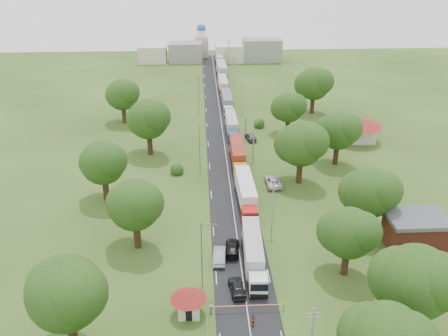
{
  "coord_description": "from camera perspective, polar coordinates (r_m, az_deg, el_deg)",
  "views": [
    {
      "loc": [
        -5.39,
        -73.1,
        42.28
      ],
      "look_at": [
        -1.06,
        10.75,
        3.0
      ],
      "focal_mm": 40.0,
      "sensor_mm": 36.0,
      "label": 1
    }
  ],
  "objects": [
    {
      "name": "truck_6",
      "position": [
        165.32,
        -0.25,
        11.09
      ],
      "size": [
        3.14,
        15.79,
        4.37
      ],
      "color": "#2A7246",
      "rests_on": "ground"
    },
    {
      "name": "pedestrian_booth",
      "position": [
        63.7,
        -3.37,
        -15.61
      ],
      "size": [
        0.8,
        0.92,
        1.61
      ],
      "primitive_type": "imported",
      "rotation": [
        0.0,
        0.0,
        -1.28
      ],
      "color": "gray",
      "rests_on": "ground"
    },
    {
      "name": "tree_2",
      "position": [
        68.56,
        14.04,
        -7.14
      ],
      "size": [
        8.0,
        8.0,
        10.1
      ],
      "color": "#382616",
      "rests_on": "ground"
    },
    {
      "name": "lamp_1",
      "position": [
        95.45,
        -2.71,
        2.41
      ],
      "size": [
        2.03,
        0.22,
        10.0
      ],
      "color": "slate",
      "rests_on": "ground"
    },
    {
      "name": "tree_5",
      "position": [
        101.52,
        12.92,
        4.22
      ],
      "size": [
        8.8,
        8.8,
        11.07
      ],
      "color": "#382616",
      "rests_on": "ground"
    },
    {
      "name": "pole_5",
      "position": [
        182.35,
        0.54,
        13.17
      ],
      "size": [
        1.6,
        0.24,
        9.0
      ],
      "color": "gray",
      "rests_on": "ground"
    },
    {
      "name": "pole_4",
      "position": [
        155.12,
        1.18,
        11.04
      ],
      "size": [
        1.6,
        0.24,
        9.0
      ],
      "color": "gray",
      "rests_on": "ground"
    },
    {
      "name": "lamp_2",
      "position": [
        128.46,
        -2.85,
        8.43
      ],
      "size": [
        2.03,
        0.22,
        10.0
      ],
      "color": "slate",
      "rests_on": "ground"
    },
    {
      "name": "lamp_0",
      "position": [
        64.56,
        -2.43,
        -9.63
      ],
      "size": [
        2.03,
        0.22,
        10.0
      ],
      "color": "slate",
      "rests_on": "ground"
    },
    {
      "name": "pedestrian_near",
      "position": [
        61.94,
        3.35,
        -17.05
      ],
      "size": [
        0.67,
        0.66,
        1.56
      ],
      "primitive_type": "imported",
      "rotation": [
        0.0,
        0.0,
        0.77
      ],
      "color": "gray",
      "rests_on": "ground"
    },
    {
      "name": "pole_1",
      "position": [
        76.82,
        5.59,
        -4.36
      ],
      "size": [
        1.6,
        0.24,
        9.0
      ],
      "color": "gray",
      "rests_on": "ground"
    },
    {
      "name": "truck_0",
      "position": [
        70.62,
        3.37,
        -9.65
      ],
      "size": [
        2.88,
        14.38,
        3.98
      ],
      "color": "white",
      "rests_on": "ground"
    },
    {
      "name": "car_verge_far",
      "position": [
        113.43,
        3.07,
        3.58
      ],
      "size": [
        2.62,
        4.89,
        1.58
      ],
      "primitive_type": "imported",
      "rotation": [
        0.0,
        0.0,
        3.31
      ],
      "color": "#4E4F54",
      "rests_on": "ground"
    },
    {
      "name": "tree_12",
      "position": [
        104.66,
        -8.66,
        5.58
      ],
      "size": [
        9.6,
        9.6,
        12.05
      ],
      "color": "#382616",
      "rests_on": "ground"
    },
    {
      "name": "car_verge_near",
      "position": [
        93.07,
        5.63,
        -1.53
      ],
      "size": [
        2.8,
        5.83,
        1.6
      ],
      "primitive_type": "imported",
      "rotation": [
        0.0,
        0.0,
        3.17
      ],
      "color": "silver",
      "rests_on": "ground"
    },
    {
      "name": "car_lane_rear",
      "position": [
        74.01,
        0.96,
        -9.07
      ],
      "size": [
        2.56,
        5.3,
        1.49
      ],
      "primitive_type": "imported",
      "rotation": [
        0.0,
        0.0,
        3.05
      ],
      "color": "black",
      "rests_on": "ground"
    },
    {
      "name": "truck_1",
      "position": [
        85.37,
        2.54,
        -2.92
      ],
      "size": [
        2.91,
        15.26,
        4.23
      ],
      "color": "red",
      "rests_on": "ground"
    },
    {
      "name": "tree_6",
      "position": [
        115.78,
        7.38,
        6.91
      ],
      "size": [
        8.0,
        8.0,
        10.1
      ],
      "color": "#382616",
      "rests_on": "ground"
    },
    {
      "name": "car_lane_front",
      "position": [
        66.6,
        1.51,
        -13.48
      ],
      "size": [
        2.36,
        4.8,
        1.58
      ],
      "primitive_type": "imported",
      "rotation": [
        0.0,
        0.0,
        3.25
      ],
      "color": "black",
      "rests_on": "ground"
    },
    {
      "name": "tree_13",
      "position": [
        124.74,
        -11.54,
        8.24
      ],
      "size": [
        8.8,
        8.8,
        11.07
      ],
      "color": "#382616",
      "rests_on": "ground"
    },
    {
      "name": "truck_2",
      "position": [
        100.48,
        1.58,
        1.55
      ],
      "size": [
        2.58,
        14.88,
        4.13
      ],
      "color": "gold",
      "rests_on": "ground"
    },
    {
      "name": "ground",
      "position": [
        84.62,
        1.09,
        -4.91
      ],
      "size": [
        260.0,
        260.0,
        0.0
      ],
      "primitive_type": "plane",
      "color": "#2D4115",
      "rests_on": "ground"
    },
    {
      "name": "church",
      "position": [
        194.63,
        -2.57,
        14.13
      ],
      "size": [
        5.0,
        5.0,
        12.3
      ],
      "color": "beige",
      "rests_on": "ground"
    },
    {
      "name": "pole_3",
      "position": [
        128.22,
        2.06,
        8.01
      ],
      "size": [
        1.6,
        0.24,
        9.0
      ],
      "color": "gray",
      "rests_on": "ground"
    },
    {
      "name": "info_sign",
      "position": [
        115.5,
        2.49,
        5.17
      ],
      "size": [
        0.12,
        3.1,
        4.1
      ],
      "color": "slate",
      "rests_on": "ground"
    },
    {
      "name": "tree_10",
      "position": [
        72.96,
        -10.19,
        -4.08
      ],
      "size": [
        8.8,
        8.8,
        11.07
      ],
      "color": "#382616",
      "rests_on": "ground"
    },
    {
      "name": "house_cream",
      "position": [
        115.65,
        15.1,
        4.67
      ],
      "size": [
        10.08,
        10.08,
        5.8
      ],
      "color": "beige",
      "rests_on": "ground"
    },
    {
      "name": "tree_3",
      "position": [
        78.3,
        16.32,
        -2.62
      ],
      "size": [
        8.8,
        8.8,
        11.07
      ],
      "color": "#382616",
      "rests_on": "ground"
    },
    {
      "name": "car_lane_mid",
      "position": [
        72.24,
        -0.53,
        -9.97
      ],
      "size": [
        2.01,
        4.96,
        1.6
      ],
      "primitive_type": "imported",
      "rotation": [
        0.0,
        0.0,
        3.08
      ],
      "color": "#9C9FA4",
      "rests_on": "ground"
    },
    {
      "name": "boom_barrier",
      "position": [
        63.58,
        1.44,
        -15.55
      ],
      "size": [
        9.22,
        0.35,
        1.18
      ],
      "color": "slate",
      "rests_on": "ground"
    },
    {
      "name": "truck_4",
      "position": [
        133.64,
        0.36,
        7.58
      ],
      "size": [
        2.61,
        14.28,
        3.96
      ],
      "color": "silver",
      "rests_on": "ground"
    },
    {
      "name": "truck_7",
      "position": [
        181.59,
        -0.54,
        12.26
      ],
      "size": [
        2.52,
        13.61,
        3.77
      ],
      "color": "#A3A3A3",
      "rests_on": "ground"
    },
    {
      "name": "guard_booth",
      "position": [
        62.66,
        -4.06,
        -14.82
      ],
      "size": [
        4.4,
        4.4,
        3.45
      ],
      "color": "beige",
      "rests_on": "ground"
    },
    {
      "name": "tree_1",
      "position": [
        60.03,
        21.06,
        -11.88
      ],
      "size": [
        9.6,
        9.6,
        12.05
      ],
      "color": "#382616",
      "rests_on": "ground"
    },
    {
      "name": "tree_4",
      "position": [
        91.96,
        8.8,
        2.78
      ],
      "size": [
        9.6,
        9.6,
        12.05
      ],
      "color": "#382616",
      "rests_on": "ground"
    },
    {
      "name": "truck_5",
      "position": [
        149.19,
        -0.09,
        9.43
      ],
      "size": [
        2.62,
        13.99,
        3.87
      ],
      "color": "#B3431B",
      "rests_on": "ground"
    },
    {
      "name": "house_brick",
      "position": [
        79.3,
        20.98,
        -6.78
      ],
      "size": [
        8.6,
        6.6,
        5.2
      ],
      "color": "maroon",
      "rests_on": "ground"
    },
    {
      "name": "road",
      "position": [
        102.39,
        0.32,
        0.68
      ],
      "size": [
        8.0,
        200.0,
        0.04
      ],
      "primitive_type": "cube",
      "color": "black",
      "rests_on": "ground"
    },
    {
      "name": "pole_2",
      "position": [
        101.91,
        3.39,
        3.38
      ],
      "size": [
        1.6,
        0.24,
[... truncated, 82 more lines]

